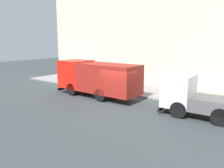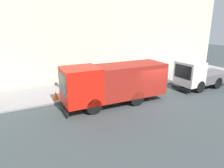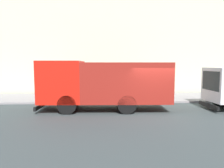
{
  "view_description": "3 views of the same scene",
  "coord_description": "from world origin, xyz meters",
  "px_view_note": "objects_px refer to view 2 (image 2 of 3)",
  "views": [
    {
      "loc": [
        -13.1,
        -9.44,
        4.62
      ],
      "look_at": [
        1.42,
        1.4,
        1.17
      ],
      "focal_mm": 36.88,
      "sensor_mm": 36.0,
      "label": 1
    },
    {
      "loc": [
        -11.16,
        9.42,
        5.67
      ],
      "look_at": [
        1.58,
        2.72,
        1.35
      ],
      "focal_mm": 33.11,
      "sensor_mm": 36.0,
      "label": 2
    },
    {
      "loc": [
        -10.43,
        2.79,
        2.65
      ],
      "look_at": [
        1.15,
        2.28,
        1.54
      ],
      "focal_mm": 31.67,
      "sensor_mm": 36.0,
      "label": 3
    }
  ],
  "objects_px": {
    "pedestrian_standing": "(60,78)",
    "traffic_cone_orange": "(56,95)",
    "large_utility_truck": "(115,82)",
    "small_flatbed_truck": "(199,76)",
    "pedestrian_walking": "(91,83)"
  },
  "relations": [
    {
      "from": "large_utility_truck",
      "to": "pedestrian_standing",
      "type": "height_order",
      "value": "large_utility_truck"
    },
    {
      "from": "pedestrian_walking",
      "to": "traffic_cone_orange",
      "type": "xyz_separation_m",
      "value": [
        -0.04,
        2.85,
        -0.55
      ]
    },
    {
      "from": "pedestrian_walking",
      "to": "pedestrian_standing",
      "type": "bearing_deg",
      "value": 103.38
    },
    {
      "from": "pedestrian_walking",
      "to": "pedestrian_standing",
      "type": "height_order",
      "value": "pedestrian_standing"
    },
    {
      "from": "large_utility_truck",
      "to": "traffic_cone_orange",
      "type": "bearing_deg",
      "value": 56.96
    },
    {
      "from": "large_utility_truck",
      "to": "small_flatbed_truck",
      "type": "distance_m",
      "value": 8.31
    },
    {
      "from": "traffic_cone_orange",
      "to": "small_flatbed_truck",
      "type": "bearing_deg",
      "value": -103.13
    },
    {
      "from": "large_utility_truck",
      "to": "traffic_cone_orange",
      "type": "height_order",
      "value": "large_utility_truck"
    },
    {
      "from": "pedestrian_standing",
      "to": "traffic_cone_orange",
      "type": "xyz_separation_m",
      "value": [
        -2.56,
        1.04,
        -0.57
      ]
    },
    {
      "from": "small_flatbed_truck",
      "to": "traffic_cone_orange",
      "type": "height_order",
      "value": "small_flatbed_truck"
    },
    {
      "from": "large_utility_truck",
      "to": "pedestrian_walking",
      "type": "bearing_deg",
      "value": 18.77
    },
    {
      "from": "large_utility_truck",
      "to": "small_flatbed_truck",
      "type": "xyz_separation_m",
      "value": [
        -0.27,
        -8.3,
        -0.47
      ]
    },
    {
      "from": "small_flatbed_truck",
      "to": "pedestrian_standing",
      "type": "height_order",
      "value": "small_flatbed_truck"
    },
    {
      "from": "pedestrian_walking",
      "to": "pedestrian_standing",
      "type": "distance_m",
      "value": 3.1
    },
    {
      "from": "large_utility_truck",
      "to": "traffic_cone_orange",
      "type": "relative_size",
      "value": 12.46
    }
  ]
}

